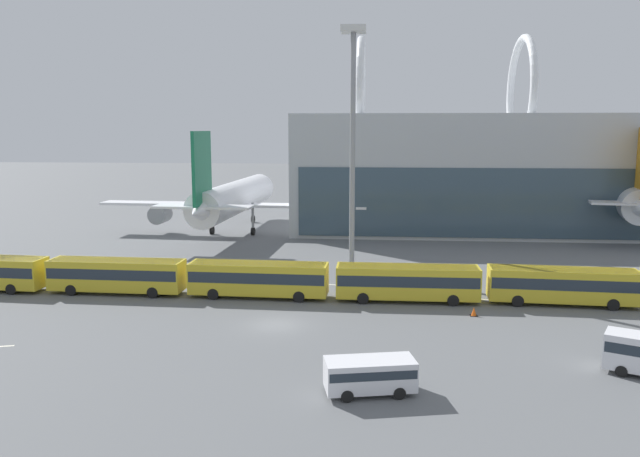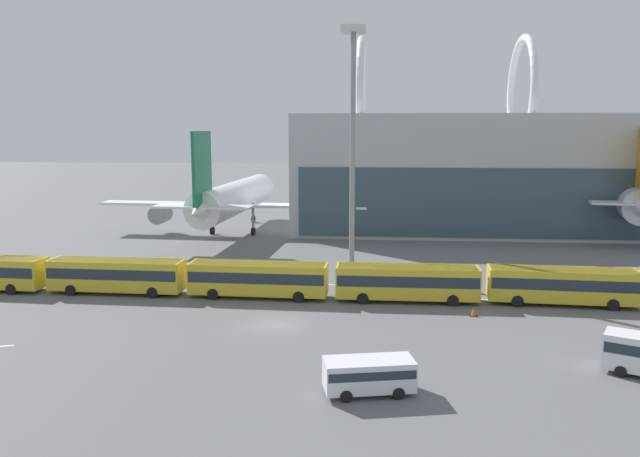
{
  "view_description": "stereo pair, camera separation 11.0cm",
  "coord_description": "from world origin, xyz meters",
  "px_view_note": "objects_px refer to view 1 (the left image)",
  "views": [
    {
      "loc": [
        7.27,
        -45.71,
        14.94
      ],
      "look_at": [
        1.52,
        21.92,
        4.0
      ],
      "focal_mm": 35.0,
      "sensor_mm": 36.0,
      "label": 1
    },
    {
      "loc": [
        7.38,
        -45.7,
        14.94
      ],
      "look_at": [
        1.52,
        21.92,
        4.0
      ],
      "focal_mm": 35.0,
      "sensor_mm": 36.0,
      "label": 2
    }
  ],
  "objects_px": {
    "service_van_crossing": "(370,373)",
    "traffic_cone_0": "(474,312)",
    "floodlight_mast": "(353,110)",
    "shuttle_bus_1": "(117,274)",
    "shuttle_bus_4": "(562,284)",
    "shuttle_bus_2": "(259,277)",
    "airliner_at_gate_near": "(233,199)",
    "airliner_at_gate_far": "(621,197)",
    "shuttle_bus_3": "(407,281)"
  },
  "relations": [
    {
      "from": "service_van_crossing",
      "to": "shuttle_bus_3",
      "type": "bearing_deg",
      "value": 68.75
    },
    {
      "from": "shuttle_bus_3",
      "to": "airliner_at_gate_near",
      "type": "bearing_deg",
      "value": 124.35
    },
    {
      "from": "shuttle_bus_3",
      "to": "shuttle_bus_2",
      "type": "bearing_deg",
      "value": 179.26
    },
    {
      "from": "shuttle_bus_3",
      "to": "traffic_cone_0",
      "type": "xyz_separation_m",
      "value": [
        5.14,
        -3.95,
        -1.49
      ]
    },
    {
      "from": "floodlight_mast",
      "to": "shuttle_bus_1",
      "type": "bearing_deg",
      "value": -148.31
    },
    {
      "from": "service_van_crossing",
      "to": "traffic_cone_0",
      "type": "xyz_separation_m",
      "value": [
        8.27,
        15.59,
        -0.85
      ]
    },
    {
      "from": "shuttle_bus_4",
      "to": "airliner_at_gate_far",
      "type": "bearing_deg",
      "value": 67.27
    },
    {
      "from": "shuttle_bus_1",
      "to": "traffic_cone_0",
      "type": "xyz_separation_m",
      "value": [
        31.42,
        -4.35,
        -1.49
      ]
    },
    {
      "from": "floodlight_mast",
      "to": "traffic_cone_0",
      "type": "xyz_separation_m",
      "value": [
        10.44,
        -17.3,
        -16.44
      ]
    },
    {
      "from": "airliner_at_gate_far",
      "to": "floodlight_mast",
      "type": "distance_m",
      "value": 47.09
    },
    {
      "from": "airliner_at_gate_far",
      "to": "shuttle_bus_1",
      "type": "xyz_separation_m",
      "value": [
        -58.7,
        -38.63,
        -3.35
      ]
    },
    {
      "from": "airliner_at_gate_near",
      "to": "floodlight_mast",
      "type": "bearing_deg",
      "value": -135.4
    },
    {
      "from": "airliner_at_gate_far",
      "to": "traffic_cone_0",
      "type": "relative_size",
      "value": 46.87
    },
    {
      "from": "shuttle_bus_1",
      "to": "service_van_crossing",
      "type": "height_order",
      "value": "shuttle_bus_1"
    },
    {
      "from": "airliner_at_gate_near",
      "to": "service_van_crossing",
      "type": "relative_size",
      "value": 7.04
    },
    {
      "from": "airliner_at_gate_near",
      "to": "traffic_cone_0",
      "type": "distance_m",
      "value": 46.73
    },
    {
      "from": "shuttle_bus_2",
      "to": "shuttle_bus_3",
      "type": "relative_size",
      "value": 1.01
    },
    {
      "from": "airliner_at_gate_far",
      "to": "shuttle_bus_3",
      "type": "relative_size",
      "value": 2.72
    },
    {
      "from": "airliner_at_gate_far",
      "to": "shuttle_bus_4",
      "type": "xyz_separation_m",
      "value": [
        -19.28,
        -39.0,
        -3.35
      ]
    },
    {
      "from": "shuttle_bus_3",
      "to": "traffic_cone_0",
      "type": "height_order",
      "value": "shuttle_bus_3"
    },
    {
      "from": "airliner_at_gate_far",
      "to": "traffic_cone_0",
      "type": "bearing_deg",
      "value": 158.39
    },
    {
      "from": "shuttle_bus_2",
      "to": "shuttle_bus_4",
      "type": "distance_m",
      "value": 26.28
    },
    {
      "from": "shuttle_bus_1",
      "to": "traffic_cone_0",
      "type": "relative_size",
      "value": 17.3
    },
    {
      "from": "shuttle_bus_4",
      "to": "service_van_crossing",
      "type": "distance_m",
      "value": 25.46
    },
    {
      "from": "airliner_at_gate_far",
      "to": "traffic_cone_0",
      "type": "height_order",
      "value": "airliner_at_gate_far"
    },
    {
      "from": "airliner_at_gate_far",
      "to": "shuttle_bus_1",
      "type": "relative_size",
      "value": 2.71
    },
    {
      "from": "airliner_at_gate_near",
      "to": "airliner_at_gate_far",
      "type": "bearing_deg",
      "value": -80.81
    },
    {
      "from": "shuttle_bus_4",
      "to": "shuttle_bus_1",
      "type": "bearing_deg",
      "value": -176.95
    },
    {
      "from": "traffic_cone_0",
      "to": "service_van_crossing",
      "type": "bearing_deg",
      "value": -117.93
    },
    {
      "from": "shuttle_bus_1",
      "to": "shuttle_bus_3",
      "type": "bearing_deg",
      "value": 0.7
    },
    {
      "from": "shuttle_bus_4",
      "to": "traffic_cone_0",
      "type": "bearing_deg",
      "value": -149.93
    },
    {
      "from": "airliner_at_gate_far",
      "to": "shuttle_bus_1",
      "type": "bearing_deg",
      "value": 134.14
    },
    {
      "from": "shuttle_bus_2",
      "to": "shuttle_bus_1",
      "type": "bearing_deg",
      "value": -179.37
    },
    {
      "from": "airliner_at_gate_near",
      "to": "airliner_at_gate_far",
      "type": "height_order",
      "value": "airliner_at_gate_far"
    },
    {
      "from": "shuttle_bus_3",
      "to": "shuttle_bus_4",
      "type": "bearing_deg",
      "value": 0.02
    },
    {
      "from": "shuttle_bus_3",
      "to": "service_van_crossing",
      "type": "height_order",
      "value": "shuttle_bus_3"
    },
    {
      "from": "shuttle_bus_1",
      "to": "service_van_crossing",
      "type": "distance_m",
      "value": 30.57
    },
    {
      "from": "airliner_at_gate_near",
      "to": "traffic_cone_0",
      "type": "bearing_deg",
      "value": -139.87
    },
    {
      "from": "airliner_at_gate_far",
      "to": "airliner_at_gate_near",
      "type": "bearing_deg",
      "value": 106.83
    },
    {
      "from": "airliner_at_gate_near",
      "to": "floodlight_mast",
      "type": "height_order",
      "value": "floodlight_mast"
    },
    {
      "from": "shuttle_bus_2",
      "to": "shuttle_bus_3",
      "type": "xyz_separation_m",
      "value": [
        13.14,
        -0.13,
        0.0
      ]
    },
    {
      "from": "shuttle_bus_4",
      "to": "shuttle_bus_3",
      "type": "bearing_deg",
      "value": -176.25
    },
    {
      "from": "airliner_at_gate_near",
      "to": "shuttle_bus_1",
      "type": "xyz_separation_m",
      "value": [
        -3.45,
        -32.79,
        -3.23
      ]
    },
    {
      "from": "shuttle_bus_4",
      "to": "shuttle_bus_2",
      "type": "bearing_deg",
      "value": -176.63
    },
    {
      "from": "airliner_at_gate_near",
      "to": "shuttle_bus_2",
      "type": "xyz_separation_m",
      "value": [
        9.68,
        -33.06,
        -3.23
      ]
    },
    {
      "from": "airliner_at_gate_near",
      "to": "shuttle_bus_3",
      "type": "bearing_deg",
      "value": -142.34
    },
    {
      "from": "airliner_at_gate_near",
      "to": "service_van_crossing",
      "type": "distance_m",
      "value": 56.43
    },
    {
      "from": "airliner_at_gate_far",
      "to": "shuttle_bus_3",
      "type": "distance_m",
      "value": 50.86
    },
    {
      "from": "airliner_at_gate_near",
      "to": "floodlight_mast",
      "type": "relative_size",
      "value": 1.51
    },
    {
      "from": "service_van_crossing",
      "to": "traffic_cone_0",
      "type": "height_order",
      "value": "service_van_crossing"
    }
  ]
}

